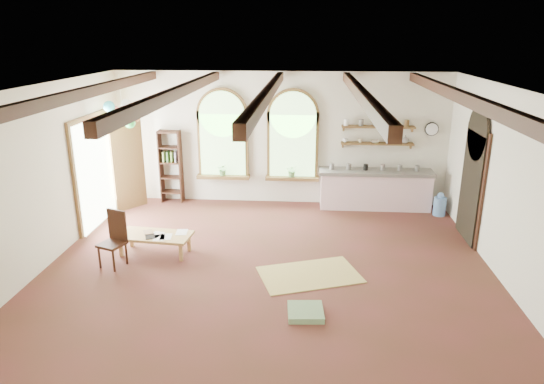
# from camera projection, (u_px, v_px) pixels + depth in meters

# --- Properties ---
(floor) EXTENTS (8.00, 8.00, 0.00)m
(floor) POSITION_uv_depth(u_px,v_px,m) (269.00, 264.00, 8.90)
(floor) COLOR #5C2B26
(floor) RESTS_ON ground
(ceiling_beams) EXTENTS (6.20, 6.80, 0.18)m
(ceiling_beams) POSITION_uv_depth(u_px,v_px,m) (268.00, 93.00, 7.94)
(ceiling_beams) COLOR black
(ceiling_beams) RESTS_ON ceiling
(window_left) EXTENTS (1.30, 0.28, 2.20)m
(window_left) POSITION_uv_depth(u_px,v_px,m) (223.00, 137.00, 11.74)
(window_left) COLOR brown
(window_left) RESTS_ON floor
(window_right) EXTENTS (1.30, 0.28, 2.20)m
(window_right) POSITION_uv_depth(u_px,v_px,m) (293.00, 138.00, 11.62)
(window_right) COLOR brown
(window_right) RESTS_ON floor
(left_doorway) EXTENTS (0.10, 1.90, 2.50)m
(left_doorway) POSITION_uv_depth(u_px,v_px,m) (95.00, 172.00, 10.54)
(left_doorway) COLOR brown
(left_doorway) RESTS_ON floor
(right_doorway) EXTENTS (0.10, 1.30, 2.40)m
(right_doorway) POSITION_uv_depth(u_px,v_px,m) (471.00, 187.00, 9.70)
(right_doorway) COLOR black
(right_doorway) RESTS_ON floor
(kitchen_counter) EXTENTS (2.68, 0.62, 0.94)m
(kitchen_counter) POSITION_uv_depth(u_px,v_px,m) (375.00, 189.00, 11.62)
(kitchen_counter) COLOR white
(kitchen_counter) RESTS_ON floor
(wall_shelf_lower) EXTENTS (1.70, 0.24, 0.04)m
(wall_shelf_lower) POSITION_uv_depth(u_px,v_px,m) (377.00, 144.00, 11.46)
(wall_shelf_lower) COLOR brown
(wall_shelf_lower) RESTS_ON wall_back
(wall_shelf_upper) EXTENTS (1.70, 0.24, 0.04)m
(wall_shelf_upper) POSITION_uv_depth(u_px,v_px,m) (378.00, 127.00, 11.33)
(wall_shelf_upper) COLOR brown
(wall_shelf_upper) RESTS_ON wall_back
(wall_clock) EXTENTS (0.32, 0.04, 0.32)m
(wall_clock) POSITION_uv_depth(u_px,v_px,m) (432.00, 129.00, 11.33)
(wall_clock) COLOR black
(wall_clock) RESTS_ON wall_back
(bookshelf) EXTENTS (0.53, 0.32, 1.80)m
(bookshelf) POSITION_uv_depth(u_px,v_px,m) (171.00, 167.00, 11.96)
(bookshelf) COLOR black
(bookshelf) RESTS_ON floor
(coffee_table) EXTENTS (1.44, 0.77, 0.39)m
(coffee_table) POSITION_uv_depth(u_px,v_px,m) (155.00, 237.00, 9.21)
(coffee_table) COLOR tan
(coffee_table) RESTS_ON floor
(side_chair) EXTENTS (0.52, 0.52, 1.03)m
(side_chair) POSITION_uv_depth(u_px,v_px,m) (113.00, 250.00, 8.74)
(side_chair) COLOR black
(side_chair) RESTS_ON floor
(floor_mat) EXTENTS (1.95, 1.55, 0.02)m
(floor_mat) POSITION_uv_depth(u_px,v_px,m) (310.00, 275.00, 8.47)
(floor_mat) COLOR tan
(floor_mat) RESTS_ON floor
(floor_cushion) EXTENTS (0.57, 0.57, 0.09)m
(floor_cushion) POSITION_uv_depth(u_px,v_px,m) (306.00, 312.00, 7.27)
(floor_cushion) COLOR #6A8C60
(floor_cushion) RESTS_ON floor
(water_jug_a) EXTENTS (0.29, 0.29, 0.55)m
(water_jug_a) POSITION_uv_depth(u_px,v_px,m) (440.00, 205.00, 11.22)
(water_jug_a) COLOR #5D8CC7
(water_jug_a) RESTS_ON floor
(water_jug_b) EXTENTS (0.29, 0.29, 0.55)m
(water_jug_b) POSITION_uv_depth(u_px,v_px,m) (416.00, 199.00, 11.62)
(water_jug_b) COLOR #5D8CC7
(water_jug_b) RESTS_ON floor
(balloon_cluster) EXTENTS (0.78, 0.80, 1.15)m
(balloon_cluster) POSITION_uv_depth(u_px,v_px,m) (122.00, 115.00, 10.61)
(balloon_cluster) COLOR white
(balloon_cluster) RESTS_ON floor
(table_book) EXTENTS (0.26, 0.30, 0.02)m
(table_book) POSITION_uv_depth(u_px,v_px,m) (144.00, 233.00, 9.24)
(table_book) COLOR olive
(table_book) RESTS_ON coffee_table
(tablet) EXTENTS (0.24, 0.29, 0.01)m
(tablet) POSITION_uv_depth(u_px,v_px,m) (150.00, 237.00, 9.08)
(tablet) COLOR black
(tablet) RESTS_ON coffee_table
(potted_plant_left) EXTENTS (0.27, 0.23, 0.30)m
(potted_plant_left) POSITION_uv_depth(u_px,v_px,m) (223.00, 170.00, 11.89)
(potted_plant_left) COLOR #598C4C
(potted_plant_left) RESTS_ON window_left
(potted_plant_right) EXTENTS (0.27, 0.23, 0.30)m
(potted_plant_right) POSITION_uv_depth(u_px,v_px,m) (292.00, 171.00, 11.76)
(potted_plant_right) COLOR #598C4C
(potted_plant_right) RESTS_ON window_right
(shelf_cup_a) EXTENTS (0.12, 0.10, 0.10)m
(shelf_cup_a) POSITION_uv_depth(u_px,v_px,m) (345.00, 140.00, 11.49)
(shelf_cup_a) COLOR white
(shelf_cup_a) RESTS_ON wall_shelf_lower
(shelf_cup_b) EXTENTS (0.10, 0.10, 0.09)m
(shelf_cup_b) POSITION_uv_depth(u_px,v_px,m) (360.00, 141.00, 11.47)
(shelf_cup_b) COLOR beige
(shelf_cup_b) RESTS_ON wall_shelf_lower
(shelf_bowl_a) EXTENTS (0.22, 0.22, 0.05)m
(shelf_bowl_a) POSITION_uv_depth(u_px,v_px,m) (375.00, 142.00, 11.45)
(shelf_bowl_a) COLOR beige
(shelf_bowl_a) RESTS_ON wall_shelf_lower
(shelf_bowl_b) EXTENTS (0.20, 0.20, 0.06)m
(shelf_bowl_b) POSITION_uv_depth(u_px,v_px,m) (390.00, 142.00, 11.42)
(shelf_bowl_b) COLOR #8C664C
(shelf_bowl_b) RESTS_ON wall_shelf_lower
(shelf_vase) EXTENTS (0.18, 0.18, 0.19)m
(shelf_vase) POSITION_uv_depth(u_px,v_px,m) (405.00, 139.00, 11.37)
(shelf_vase) COLOR slate
(shelf_vase) RESTS_ON wall_shelf_lower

